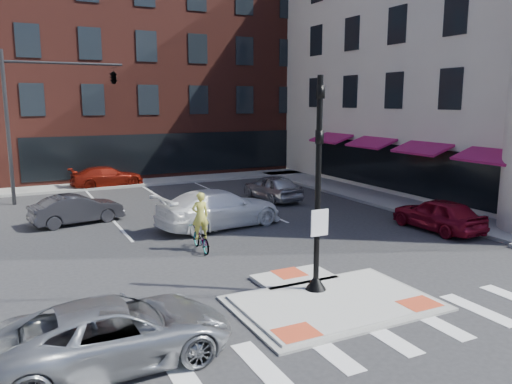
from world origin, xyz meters
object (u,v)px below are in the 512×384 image
white_pickup (220,208)px  red_sedan (438,214)px  bg_car_silver (272,187)px  cyclist (201,231)px  silver_suv (116,332)px  bg_car_red (107,177)px  bg_car_dark (77,209)px

white_pickup → red_sedan: bearing=-129.4°
bg_car_silver → cyclist: bearing=42.6°
white_pickup → bg_car_silver: white_pickup is taller
silver_suv → bg_car_silver: bearing=-40.5°
bg_car_silver → bg_car_red: 11.28m
cyclist → bg_car_red: bearing=-85.6°
red_sedan → silver_suv: bearing=18.3°
white_pickup → bg_car_red: bearing=2.0°
bg_car_dark → bg_car_red: size_ratio=0.88×
cyclist → red_sedan: bearing=172.5°
red_sedan → bg_car_red: red_sedan is taller
white_pickup → bg_car_red: white_pickup is taller
white_pickup → bg_car_dark: (-5.49, 3.43, -0.17)m
red_sedan → bg_car_red: size_ratio=0.91×
cyclist → bg_car_dark: bearing=-58.7°
bg_car_dark → cyclist: cyclist is taller
silver_suv → bg_car_dark: bearing=-5.4°
bg_car_silver → bg_car_red: size_ratio=0.93×
white_pickup → silver_suv: bearing=137.8°
cyclist → white_pickup: bearing=-121.3°
red_sedan → white_pickup: size_ratio=0.73×
silver_suv → cyclist: size_ratio=2.26×
silver_suv → bg_car_silver: (11.25, 14.00, 0.03)m
bg_car_silver → bg_car_dark: bearing=0.9°
cyclist → bg_car_silver: bearing=-131.2°
silver_suv → bg_car_dark: silver_suv is taller
bg_car_red → bg_car_dark: bearing=158.1°
white_pickup → bg_car_dark: 6.47m
red_sedan → cyclist: cyclist is taller
silver_suv → red_sedan: 15.22m
bg_car_silver → cyclist: (-6.88, -7.23, 0.02)m
white_pickup → bg_car_silver: (4.92, 4.28, -0.11)m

